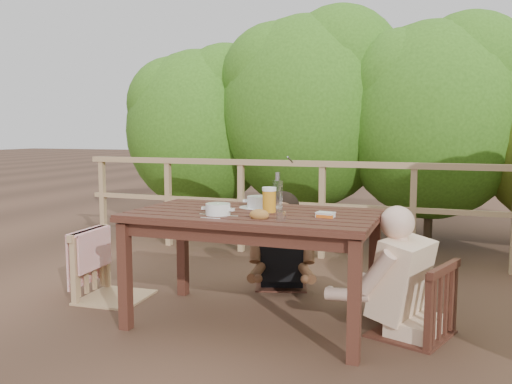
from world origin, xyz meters
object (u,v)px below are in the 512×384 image
(soup_near, at_px, (218,210))
(bread_roll, at_px, (259,215))
(chair_far, at_px, (282,237))
(woman, at_px, (282,213))
(bottle, at_px, (278,193))
(chair_left, at_px, (113,235))
(tumbler, at_px, (281,217))
(soup_far, at_px, (259,203))
(chair_right, at_px, (413,264))
(table, at_px, (253,269))
(diner_right, at_px, (419,231))
(beer_glass, at_px, (269,201))
(butter_tub, at_px, (325,216))

(soup_near, xyz_separation_m, bread_roll, (0.30, -0.04, -0.01))
(bread_roll, bearing_deg, chair_far, 100.71)
(woman, relative_size, bottle, 4.50)
(chair_left, distance_m, soup_near, 1.13)
(chair_left, height_order, bread_roll, chair_left)
(tumbler, bearing_deg, soup_far, 123.32)
(chair_right, relative_size, soup_near, 3.46)
(table, height_order, diner_right, diner_right)
(chair_right, height_order, beer_glass, beer_glass)
(soup_far, distance_m, bottle, 0.24)
(chair_right, distance_m, tumbler, 0.92)
(diner_right, relative_size, bread_roll, 10.88)
(chair_left, bearing_deg, bottle, -94.65)
(diner_right, relative_size, bottle, 4.89)
(table, bearing_deg, chair_far, 95.53)
(woman, xyz_separation_m, beer_glass, (0.19, -0.90, 0.22))
(soup_far, relative_size, beer_glass, 1.54)
(chair_far, height_order, soup_far, same)
(chair_right, bearing_deg, tumbler, -41.45)
(chair_left, xyz_separation_m, diner_right, (2.27, 0.03, 0.18))
(diner_right, distance_m, bread_roll, 1.02)
(soup_far, relative_size, bread_roll, 2.25)
(bread_roll, bearing_deg, chair_left, 165.11)
(diner_right, relative_size, beer_glass, 7.46)
(chair_left, xyz_separation_m, chair_right, (2.24, 0.03, -0.04))
(woman, bearing_deg, soup_near, 68.71)
(woman, bearing_deg, chair_far, 72.87)
(woman, height_order, beer_glass, woman)
(tumbler, bearing_deg, beer_glass, 121.21)
(diner_right, distance_m, butter_tub, 0.60)
(soup_near, distance_m, beer_glass, 0.36)
(diner_right, height_order, soup_far, diner_right)
(woman, xyz_separation_m, bottle, (0.23, -0.82, 0.27))
(chair_left, relative_size, woman, 0.81)
(soup_near, distance_m, tumbler, 0.45)
(chair_far, bearing_deg, soup_far, -103.34)
(bread_roll, xyz_separation_m, bottle, (0.01, 0.34, 0.10))
(chair_left, distance_m, bread_roll, 1.41)
(table, relative_size, butter_tub, 14.65)
(chair_right, relative_size, woman, 0.74)
(diner_right, xyz_separation_m, soup_far, (-1.10, 0.07, 0.12))
(soup_far, bearing_deg, bread_roll, -69.70)
(beer_glass, bearing_deg, chair_right, 7.66)
(bread_roll, bearing_deg, tumbler, -10.26)
(butter_tub, bearing_deg, soup_near, -157.72)
(chair_right, xyz_separation_m, soup_near, (-1.20, -0.35, 0.33))
(table, height_order, bread_roll, bread_roll)
(woman, xyz_separation_m, butter_tub, (0.59, -0.97, 0.15))
(woman, distance_m, soup_near, 1.14)
(soup_far, distance_m, beer_glass, 0.25)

